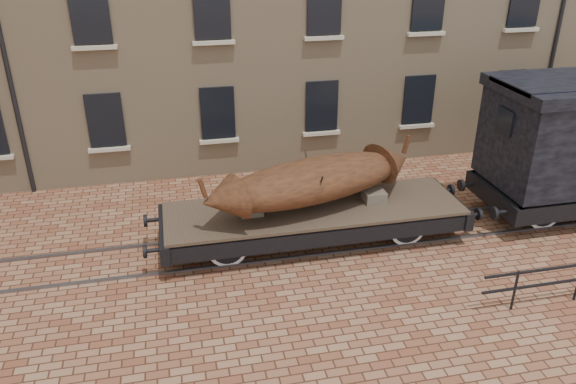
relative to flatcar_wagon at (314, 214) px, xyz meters
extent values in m
plane|color=brown|center=(0.56, 0.00, -0.83)|extent=(90.00, 90.00, 0.00)
cube|color=black|center=(-5.44, 4.96, 1.37)|extent=(1.10, 0.12, 1.70)
cube|color=beige|center=(-5.44, 4.90, 0.42)|extent=(1.30, 0.18, 0.12)
cube|color=black|center=(-1.94, 4.96, 1.37)|extent=(1.10, 0.12, 1.70)
cube|color=beige|center=(-1.94, 4.90, 0.42)|extent=(1.30, 0.18, 0.12)
cube|color=black|center=(1.56, 4.96, 1.37)|extent=(1.10, 0.12, 1.70)
cube|color=beige|center=(1.56, 4.90, 0.42)|extent=(1.30, 0.18, 0.12)
cube|color=black|center=(5.06, 4.96, 1.37)|extent=(1.10, 0.12, 1.70)
cube|color=beige|center=(5.06, 4.90, 0.42)|extent=(1.30, 0.18, 0.12)
cube|color=black|center=(8.56, 4.96, 1.37)|extent=(1.10, 0.12, 1.70)
cube|color=beige|center=(8.56, 4.90, 0.42)|extent=(1.30, 0.18, 0.12)
cube|color=black|center=(-5.44, 4.96, 4.57)|extent=(1.10, 0.12, 1.70)
cube|color=beige|center=(-5.44, 4.90, 3.62)|extent=(1.30, 0.18, 0.12)
cube|color=black|center=(-1.94, 4.96, 4.57)|extent=(1.10, 0.12, 1.70)
cube|color=beige|center=(-1.94, 4.90, 3.62)|extent=(1.30, 0.18, 0.12)
cube|color=black|center=(1.56, 4.96, 4.57)|extent=(1.10, 0.12, 1.70)
cube|color=beige|center=(1.56, 4.90, 3.62)|extent=(1.30, 0.18, 0.12)
cube|color=black|center=(5.06, 4.96, 4.57)|extent=(1.10, 0.12, 1.70)
cube|color=beige|center=(5.06, 4.90, 3.62)|extent=(1.30, 0.18, 0.12)
cube|color=black|center=(8.56, 4.96, 4.57)|extent=(1.10, 0.12, 1.70)
cube|color=beige|center=(8.56, 4.90, 3.62)|extent=(1.30, 0.18, 0.12)
cube|color=#59595E|center=(0.56, -0.72, -0.80)|extent=(30.00, 0.08, 0.06)
cube|color=#59595E|center=(0.56, 0.72, -0.80)|extent=(30.00, 0.08, 0.06)
cylinder|color=black|center=(3.56, -3.80, -0.33)|extent=(0.06, 0.06, 1.00)
cube|color=#4E3A2D|center=(0.00, 0.00, 0.15)|extent=(7.77, 2.28, 0.12)
cube|color=black|center=(0.00, -1.06, -0.10)|extent=(7.77, 0.17, 0.47)
cube|color=black|center=(0.00, 1.06, -0.10)|extent=(7.77, 0.17, 0.47)
cube|color=black|center=(-3.89, 0.00, -0.10)|extent=(0.23, 2.38, 0.47)
cylinder|color=black|center=(-4.18, -0.78, -0.10)|extent=(0.36, 0.10, 0.10)
cylinder|color=black|center=(-4.35, -0.78, -0.10)|extent=(0.08, 0.33, 0.33)
cylinder|color=black|center=(-4.18, 0.78, -0.10)|extent=(0.36, 0.10, 0.10)
cylinder|color=black|center=(-4.35, 0.78, -0.10)|extent=(0.08, 0.33, 0.33)
cube|color=black|center=(3.89, 0.00, -0.10)|extent=(0.23, 2.38, 0.47)
cylinder|color=black|center=(4.18, -0.78, -0.10)|extent=(0.36, 0.10, 0.10)
cylinder|color=black|center=(4.35, -0.78, -0.10)|extent=(0.08, 0.33, 0.33)
cylinder|color=black|center=(4.18, 0.78, -0.10)|extent=(0.36, 0.10, 0.10)
cylinder|color=black|center=(4.35, 0.78, -0.10)|extent=(0.08, 0.33, 0.33)
cylinder|color=black|center=(-2.38, 0.00, -0.33)|extent=(0.10, 1.97, 0.10)
cylinder|color=white|center=(-2.38, -0.72, -0.33)|extent=(1.00, 0.07, 1.00)
cylinder|color=black|center=(-2.38, -0.72, -0.33)|extent=(0.82, 0.10, 0.82)
cube|color=black|center=(-2.38, -0.84, -0.08)|extent=(0.93, 0.08, 0.10)
cylinder|color=white|center=(-2.38, 0.72, -0.33)|extent=(1.00, 0.07, 1.00)
cylinder|color=black|center=(-2.38, 0.72, -0.33)|extent=(0.82, 0.10, 0.82)
cube|color=black|center=(-2.38, 0.84, -0.08)|extent=(0.93, 0.08, 0.10)
cylinder|color=black|center=(2.38, 0.00, -0.33)|extent=(0.10, 1.97, 0.10)
cylinder|color=white|center=(2.38, -0.72, -0.33)|extent=(1.00, 0.07, 1.00)
cylinder|color=black|center=(2.38, -0.72, -0.33)|extent=(0.82, 0.10, 0.82)
cube|color=black|center=(2.38, -0.84, -0.08)|extent=(0.93, 0.08, 0.10)
cylinder|color=white|center=(2.38, 0.72, -0.33)|extent=(1.00, 0.07, 1.00)
cylinder|color=black|center=(2.38, 0.72, -0.33)|extent=(0.82, 0.10, 0.82)
cube|color=black|center=(2.38, 0.84, -0.08)|extent=(0.93, 0.08, 0.10)
cube|color=black|center=(0.00, 0.00, -0.26)|extent=(4.15, 0.06, 0.06)
cube|color=#665D4D|center=(-1.66, 0.00, 0.35)|extent=(0.57, 0.52, 0.29)
cube|color=#665D4D|center=(1.66, 0.00, 0.35)|extent=(0.57, 0.52, 0.29)
ellipsoid|color=brown|center=(-0.04, 0.00, 0.98)|extent=(5.63, 3.08, 1.08)
cone|color=brown|center=(-2.49, -0.70, 1.03)|extent=(1.17, 1.23, 1.02)
cube|color=brown|center=(-2.89, -0.81, 1.43)|extent=(0.24, 0.17, 0.52)
cone|color=brown|center=(2.42, 0.70, 1.03)|extent=(1.17, 1.23, 1.02)
cube|color=brown|center=(2.82, 0.81, 1.43)|extent=(0.24, 0.17, 0.52)
cylinder|color=#2E241B|center=(-0.04, -0.44, 0.85)|extent=(0.05, 0.92, 1.31)
cylinder|color=#2E241B|center=(-0.04, 0.44, 0.85)|extent=(0.05, 0.92, 1.31)
cube|color=black|center=(8.58, 1.23, -0.05)|extent=(6.70, 0.18, 0.50)
cube|color=black|center=(5.23, 0.00, -0.05)|extent=(0.25, 2.68, 0.50)
cylinder|color=black|center=(4.73, -0.89, -0.05)|extent=(0.09, 0.36, 0.36)
cylinder|color=black|center=(4.73, 0.89, -0.05)|extent=(0.09, 0.36, 0.36)
cylinder|color=black|center=(6.46, 0.00, -0.29)|extent=(0.11, 2.12, 0.11)
cylinder|color=white|center=(6.46, -0.72, -0.29)|extent=(1.07, 0.08, 1.07)
cylinder|color=black|center=(6.46, -0.72, -0.29)|extent=(0.88, 0.11, 0.88)
cylinder|color=white|center=(6.46, 0.72, -0.29)|extent=(1.07, 0.08, 1.07)
cylinder|color=black|center=(6.46, 0.72, -0.29)|extent=(0.88, 0.11, 0.88)
cube|color=black|center=(5.21, 0.00, 2.19)|extent=(0.09, 0.67, 0.67)
camera|label=1|loc=(-3.48, -12.62, 6.95)|focal=35.00mm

